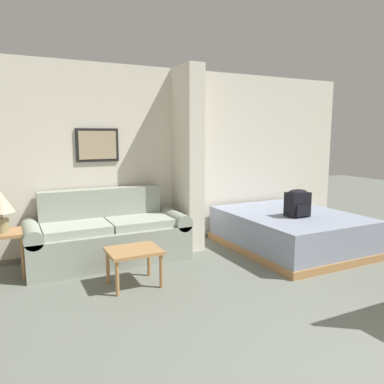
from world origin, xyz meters
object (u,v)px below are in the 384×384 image
(backpack, at_px, (298,203))
(couch, at_px, (108,236))
(coffee_table, at_px, (134,254))
(table_lamp, at_px, (1,205))
(bed, at_px, (289,230))

(backpack, bearing_deg, couch, 160.45)
(couch, height_order, backpack, couch)
(coffee_table, relative_size, table_lamp, 1.17)
(couch, relative_size, coffee_table, 3.64)
(couch, xyz_separation_m, table_lamp, (-1.22, -0.05, 0.52))
(coffee_table, distance_m, bed, 2.48)
(couch, height_order, coffee_table, couch)
(couch, xyz_separation_m, coffee_table, (0.05, -0.95, 0.02))
(table_lamp, height_order, backpack, table_lamp)
(couch, distance_m, bed, 2.58)
(couch, bearing_deg, backpack, -19.55)
(bed, relative_size, backpack, 5.31)
(bed, bearing_deg, coffee_table, -172.35)
(couch, relative_size, backpack, 5.41)
(couch, bearing_deg, bed, -14.02)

